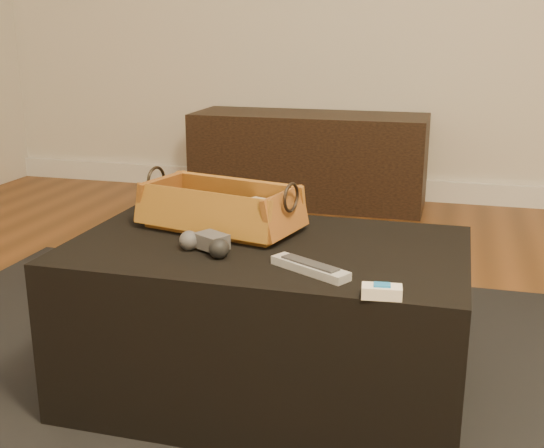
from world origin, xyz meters
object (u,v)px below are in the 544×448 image
(ottoman, at_px, (267,320))
(cream_gadget, at_px, (382,291))
(game_controller, at_px, (207,243))
(silver_remote, at_px, (310,268))
(media_cabinet, at_px, (309,159))
(wicker_basket, at_px, (220,210))
(tv_remote, at_px, (211,219))

(ottoman, relative_size, cream_gadget, 11.70)
(game_controller, relative_size, silver_remote, 0.79)
(media_cabinet, bearing_deg, wicker_basket, -84.47)
(silver_remote, bearing_deg, ottoman, 131.18)
(silver_remote, height_order, cream_gadget, cream_gadget)
(wicker_basket, relative_size, game_controller, 2.99)
(tv_remote, distance_m, cream_gadget, 0.63)
(media_cabinet, relative_size, game_controller, 8.12)
(wicker_basket, xyz_separation_m, silver_remote, (0.31, -0.27, -0.04))
(tv_remote, bearing_deg, wicker_basket, 30.87)
(ottoman, bearing_deg, tv_remote, 154.18)
(game_controller, height_order, cream_gadget, game_controller)
(media_cabinet, bearing_deg, cream_gadget, -74.13)
(media_cabinet, relative_size, tv_remote, 5.61)
(media_cabinet, distance_m, tv_remote, 2.02)
(ottoman, relative_size, tv_remote, 4.38)
(ottoman, relative_size, silver_remote, 5.02)
(ottoman, height_order, silver_remote, silver_remote)
(game_controller, xyz_separation_m, silver_remote, (0.27, -0.07, -0.01))
(ottoman, distance_m, wicker_basket, 0.32)
(wicker_basket, bearing_deg, cream_gadget, -38.22)
(tv_remote, relative_size, game_controller, 1.45)
(silver_remote, relative_size, cream_gadget, 2.33)
(media_cabinet, xyz_separation_m, silver_remote, (0.50, -2.27, 0.19))
(game_controller, bearing_deg, cream_gadget, -21.42)
(game_controller, bearing_deg, ottoman, 41.31)
(ottoman, xyz_separation_m, silver_remote, (0.15, -0.17, 0.22))
(tv_remote, relative_size, cream_gadget, 2.67)
(silver_remote, xyz_separation_m, cream_gadget, (0.17, -0.11, 0.00))
(tv_remote, bearing_deg, silver_remote, -30.46)
(game_controller, bearing_deg, silver_remote, -13.72)
(wicker_basket, bearing_deg, tv_remote, -156.66)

